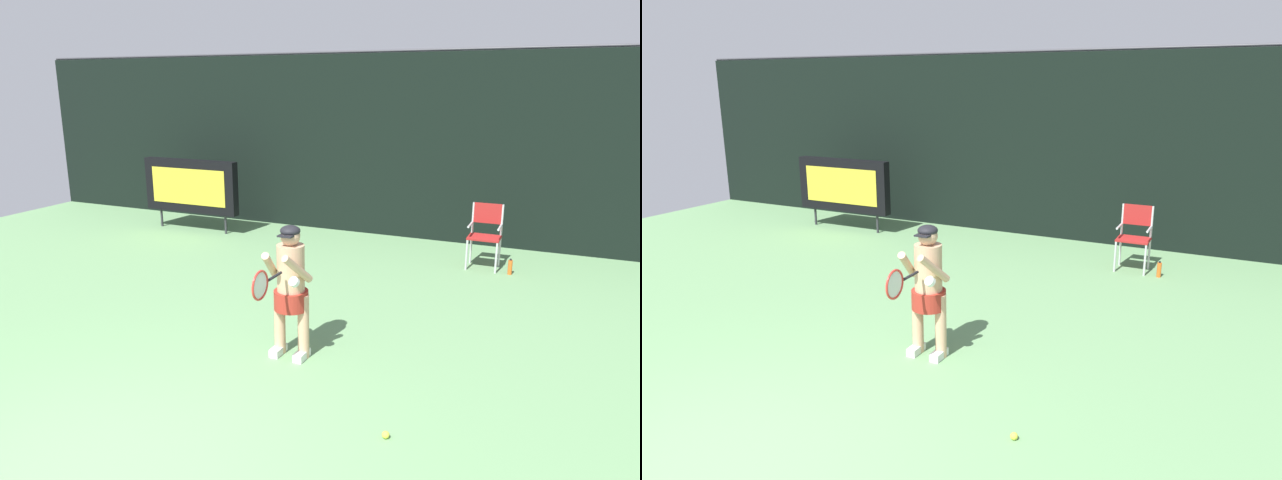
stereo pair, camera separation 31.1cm
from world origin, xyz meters
TOP-DOWN VIEW (x-y plane):
  - backdrop_screen at (0.00, 8.50)m, footprint 18.00×0.12m
  - scoreboard at (-4.14, 7.19)m, footprint 2.20×0.21m
  - umpire_chair at (1.94, 7.04)m, footprint 0.52×0.44m
  - water_bottle at (2.40, 6.81)m, footprint 0.07×0.07m
  - tennis_player at (0.45, 2.76)m, footprint 0.52×0.59m
  - tennis_racket at (0.46, 2.10)m, footprint 0.03×0.60m
  - tennis_ball_loose at (1.93, 1.65)m, footprint 0.07×0.07m

SIDE VIEW (x-z plane):
  - tennis_ball_loose at x=1.93m, z-range 0.00..0.07m
  - water_bottle at x=2.40m, z-range -0.01..0.26m
  - umpire_chair at x=1.94m, z-range 0.08..1.16m
  - tennis_player at x=0.45m, z-range 0.08..1.61m
  - scoreboard at x=-4.14m, z-range 0.20..1.70m
  - tennis_racket at x=0.46m, z-range 0.91..1.22m
  - backdrop_screen at x=0.00m, z-range -0.02..3.64m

